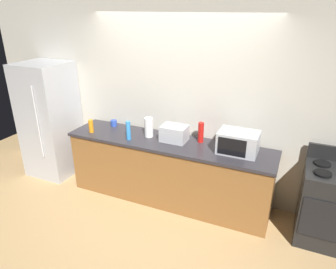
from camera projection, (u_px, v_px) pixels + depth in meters
name	position (u px, v px, depth m)	size (l,w,h in m)	color
ground_plane	(156.00, 214.00, 4.08)	(8.00, 8.00, 0.00)	tan
back_wall	(180.00, 101.00, 4.24)	(6.40, 0.10, 2.70)	beige
counter_run	(168.00, 171.00, 4.24)	(2.84, 0.64, 0.90)	brown
refrigerator	(50.00, 120.00, 4.83)	(0.72, 0.73, 1.80)	#B7BABF
stove_range	(327.00, 205.00, 3.50)	(0.60, 0.61, 1.08)	black
microwave	(238.00, 142.00, 3.72)	(0.48, 0.35, 0.27)	#B7BABF
toaster_oven	(174.00, 133.00, 4.06)	(0.34, 0.26, 0.21)	#B7BABF
paper_towel_roll	(149.00, 127.00, 4.17)	(0.12, 0.12, 0.27)	white
bottle_dish_soap	(91.00, 126.00, 4.33)	(0.07, 0.07, 0.19)	orange
bottle_spray_cleaner	(128.00, 131.00, 4.08)	(0.06, 0.06, 0.26)	#338CE5
bottle_hot_sauce	(201.00, 132.00, 4.00)	(0.08, 0.08, 0.27)	red
mug_blue	(114.00, 123.00, 4.58)	(0.09, 0.09, 0.09)	#2D4CB2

